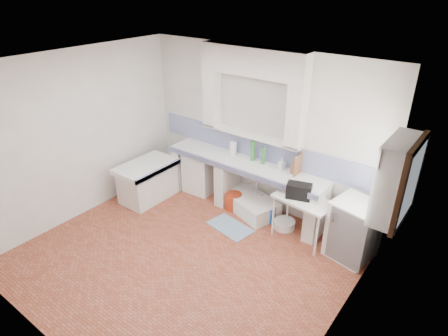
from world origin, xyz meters
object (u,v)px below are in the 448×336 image
Objects in this scene: sink at (250,204)px; fridge at (353,230)px; stove at (201,172)px; side_table at (301,219)px.

fridge is (1.87, -0.12, 0.33)m from sink.
fridge is at bearing -7.72° from stove.
fridge is (0.77, 0.10, 0.09)m from side_table.
sink is at bearing 176.03° from side_table.
sink is 1.91m from fridge.
side_table is at bearing 7.48° from sink.
sink is 1.18× the size of fridge.
stove is 3.04m from fridge.
fridge is (3.03, -0.16, 0.07)m from stove.
stove is 0.85× the size of fridge.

